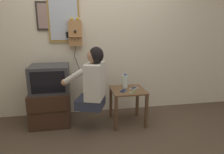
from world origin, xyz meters
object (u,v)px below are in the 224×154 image
Objects in this scene: television at (50,78)px; wall_phone_antique at (75,33)px; cell_phone_held at (123,91)px; toothbrush at (132,92)px; wall_mirror at (64,16)px; cell_phone_spare at (134,88)px; person at (93,81)px; water_bottle at (125,81)px; framed_picture at (49,16)px.

wall_phone_antique reaches higher than television.
toothbrush is (0.11, -0.08, 0.00)m from cell_phone_held.
cell_phone_spare is at bearing -25.61° from wall_mirror.
wall_phone_antique is 1.24m from cell_phone_spare.
person reaches higher than cell_phone_spare.
cell_phone_held is 0.14m from toothbrush.
water_bottle is at bearing -4.53° from television.
framed_picture is (-0.38, 0.04, 0.25)m from wall_phone_antique.
wall_mirror is (0.22, -0.00, 0.00)m from framed_picture.
cell_phone_spare is (0.63, 0.15, -0.19)m from person.
water_bottle is (1.12, -0.09, -0.07)m from television.
water_bottle is (0.07, 0.17, 0.09)m from cell_phone_held.
cell_phone_spare is (1.00, -0.48, -1.06)m from wall_mirror.
cell_phone_held is at bearing -28.77° from framed_picture.
cell_phone_held is 0.20m from cell_phone_spare.
cell_phone_spare is (1.23, -0.17, -0.16)m from television.
cell_phone_held is 0.99× the size of cell_phone_spare.
person is 1.22m from framed_picture.
wall_phone_antique is (-0.21, 0.58, 0.61)m from person.
television is 1.12m from water_bottle.
cell_phone_held and cell_phone_spare have the same top height.
person is 1.07× the size of wall_mirror.
cell_phone_held is at bearing -38.77° from wall_phone_antique.
framed_picture is 0.53× the size of wall_mirror.
person is at bearing -70.22° from wall_phone_antique.
toothbrush reaches higher than cell_phone_spare.
framed_picture reaches higher than cell_phone_held.
cell_phone_spare is 0.17m from water_bottle.
cell_phone_held is at bearing 6.77° from toothbrush.
cell_phone_held is at bearing -88.76° from cell_phone_spare.
television is 4.05× the size of cell_phone_held.
person reaches higher than cell_phone_held.
television is at bearing -92.38° from framed_picture.
wall_phone_antique is 1.02× the size of wall_mirror.
wall_phone_antique reaches higher than water_bottle.
television is 0.68× the size of wall_phone_antique.
person is 0.59m from toothbrush.
water_bottle is (0.51, 0.23, -0.10)m from person.
wall_phone_antique is at bearing 33.78° from television.
wall_mirror is 5.70× the size of toothbrush.
framed_picture is at bearing 87.62° from television.
cell_phone_held is 0.21m from water_bottle.
water_bottle is at bearing 102.09° from cell_phone_held.
cell_phone_spare is (0.84, -0.44, -0.81)m from wall_phone_antique.
television reaches higher than toothbrush.
toothbrush is (0.93, -0.65, -1.06)m from wall_mirror.
framed_picture reaches higher than television.
wall_phone_antique is at bearing 4.59° from toothbrush.
framed_picture is at bearing -135.29° from cell_phone_spare.
person is 1.13m from wall_mirror.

